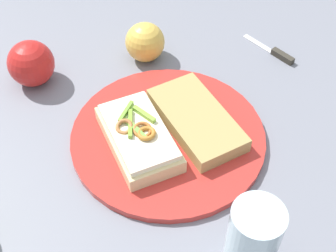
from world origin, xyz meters
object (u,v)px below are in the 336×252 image
Objects in this scene: plate at (168,137)px; knife at (275,52)px; apple_2 at (145,42)px; apple_1 at (31,63)px; drinking_glass at (252,241)px; sandwich at (138,136)px; bread_slice_side at (196,119)px.

plate is 0.30m from knife.
plate is at bearing -67.73° from apple_2.
drinking_glass is (0.41, -0.29, 0.02)m from apple_1.
plate is at bearing -90.15° from sandwich.
sandwich is 0.25m from drinking_glass.
knife is (0.12, 0.22, -0.02)m from bread_slice_side.
knife is at bearing 20.02° from apple_1.
knife is (0.21, 0.28, -0.03)m from sandwich.
plate is at bearing -19.62° from apple_1.
sandwich is 2.22× the size of apple_1.
sandwich reaches higher than plate.
plate is 4.24× the size of apple_2.
bread_slice_side reaches higher than plate.
bread_slice_side is 0.31m from apple_1.
bread_slice_side is 0.25m from drinking_glass.
drinking_glass is at bearing -60.31° from apple_2.
apple_2 is 0.45m from drinking_glass.
apple_1 reaches higher than plate.
apple_1 is 0.67× the size of drinking_glass.
bread_slice_side is 1.74× the size of knife.
bread_slice_side is at bearing -12.09° from apple_1.
knife is (0.02, 0.44, -0.06)m from drinking_glass.
plate is at bearing 94.04° from knife.
drinking_glass reaches higher than plate.
apple_1 is at bearing 144.64° from drinking_glass.
bread_slice_side is at bearing 98.37° from knife.
apple_2 is at bearing -3.21° from bread_slice_side.
plate is at bearing 85.18° from bread_slice_side.
apple_2 reaches higher than knife.
sandwich is at bearing 90.87° from knife.
plate is at bearing 126.18° from drinking_glass.
plate and knife have the same top height.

